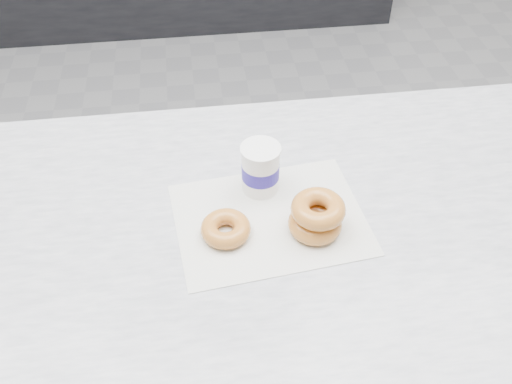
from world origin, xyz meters
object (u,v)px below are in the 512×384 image
Objects in this scene: counter at (220,360)px; donut_stack at (317,216)px; coffee_cup at (260,168)px; donut_single at (226,229)px.

donut_stack reaches higher than counter.
coffee_cup reaches higher than counter.
coffee_cup is (0.11, 0.10, 0.50)m from counter.
donut_single is 0.14m from coffee_cup.
donut_single reaches higher than counter.
donut_single is at bearing 177.22° from donut_stack.
coffee_cup is at bearing 55.52° from donut_single.
counter is at bearing 159.19° from donut_single.
counter is 22.58× the size of donut_stack.
donut_single is (0.03, -0.01, 0.47)m from counter.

